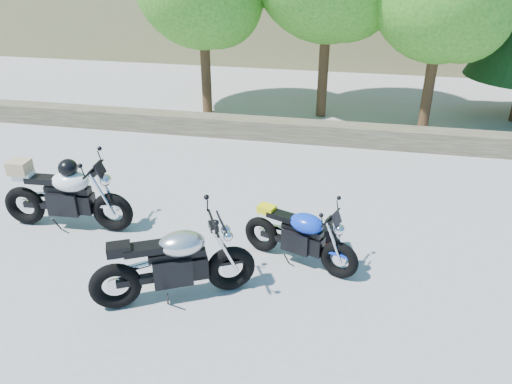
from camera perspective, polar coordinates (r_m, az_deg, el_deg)
ground at (r=8.14m, az=-2.79°, el=-7.75°), size 90.00×90.00×0.00m
stone_wall at (r=12.86m, az=3.09°, el=7.09°), size 22.00×0.55×0.50m
silver_bike at (r=7.12m, az=-9.27°, el=-8.17°), size 2.19×1.20×1.18m
white_bike at (r=9.30m, az=-21.00°, el=-0.28°), size 2.39×0.76×1.32m
blue_bike at (r=7.82m, az=5.05°, el=-5.14°), size 1.91×0.90×1.00m
backpack at (r=8.36m, az=8.39°, el=-5.33°), size 0.35×0.33×0.42m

